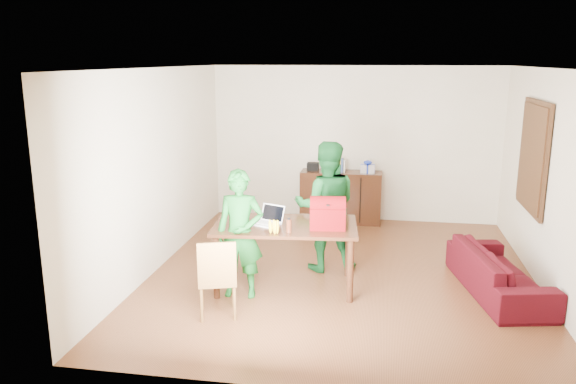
% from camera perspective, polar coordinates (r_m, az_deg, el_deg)
% --- Properties ---
extents(room, '(5.20, 5.70, 2.90)m').
position_cam_1_polar(room, '(7.36, 5.78, 1.54)').
color(room, '#492612').
rests_on(room, ground).
extents(table, '(1.84, 1.14, 0.82)m').
position_cam_1_polar(table, '(6.97, -0.27, -4.12)').
color(table, black).
rests_on(table, ground).
extents(chair, '(0.51, 0.50, 0.91)m').
position_cam_1_polar(chair, '(6.40, -7.15, -10.16)').
color(chair, brown).
rests_on(chair, ground).
extents(person_near, '(0.59, 0.41, 1.56)m').
position_cam_1_polar(person_near, '(6.72, -4.89, -4.27)').
color(person_near, '#145D1D').
rests_on(person_near, ground).
extents(person_far, '(0.95, 0.79, 1.76)m').
position_cam_1_polar(person_far, '(7.54, 3.89, -1.47)').
color(person_far, '#125421').
rests_on(person_far, ground).
extents(laptop, '(0.38, 0.33, 0.23)m').
position_cam_1_polar(laptop, '(6.90, -2.23, -3.00)').
color(laptop, white).
rests_on(laptop, table).
extents(bananas, '(0.19, 0.14, 0.06)m').
position_cam_1_polar(bananas, '(6.56, -1.45, -3.97)').
color(bananas, yellow).
rests_on(bananas, table).
extents(bottle, '(0.08, 0.08, 0.18)m').
position_cam_1_polar(bottle, '(6.60, 0.09, -3.37)').
color(bottle, '#562513').
rests_on(bottle, table).
extents(red_bag, '(0.45, 0.29, 0.31)m').
position_cam_1_polar(red_bag, '(6.74, 4.04, -2.45)').
color(red_bag, '#720807').
rests_on(red_bag, table).
extents(sofa, '(1.08, 1.97, 0.54)m').
position_cam_1_polar(sofa, '(7.41, 20.64, -7.57)').
color(sofa, '#3E0812').
rests_on(sofa, ground).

